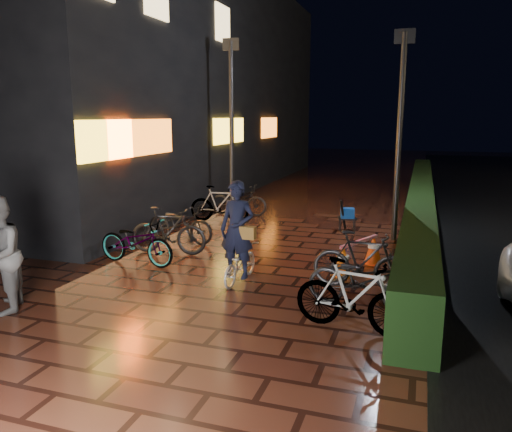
% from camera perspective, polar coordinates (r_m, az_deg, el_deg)
% --- Properties ---
extents(ground, '(80.00, 80.00, 0.00)m').
position_cam_1_polar(ground, '(9.29, -3.41, -8.37)').
color(ground, '#381911').
rests_on(ground, ground).
extents(hedge, '(0.70, 20.00, 1.00)m').
position_cam_1_polar(hedge, '(16.32, 18.27, 1.52)').
color(hedge, black).
rests_on(hedge, ground).
extents(storefront_block, '(12.09, 22.00, 9.00)m').
position_cam_1_polar(storefront_block, '(23.44, -15.11, 14.35)').
color(storefront_block, black).
rests_on(storefront_block, ground).
extents(lamp_post_hedge, '(0.49, 0.14, 5.16)m').
position_cam_1_polar(lamp_post_hedge, '(12.93, 16.10, 9.63)').
color(lamp_post_hedge, black).
rests_on(lamp_post_hedge, ground).
extents(lamp_post_sf, '(0.53, 0.16, 5.49)m').
position_cam_1_polar(lamp_post_sf, '(16.23, -2.80, 10.98)').
color(lamp_post_sf, black).
rests_on(lamp_post_sf, ground).
extents(cyclist, '(0.73, 1.40, 1.97)m').
position_cam_1_polar(cyclist, '(9.43, -2.02, -3.39)').
color(cyclist, silver).
rests_on(cyclist, ground).
extents(traffic_barrier, '(0.95, 1.53, 0.63)m').
position_cam_1_polar(traffic_barrier, '(10.55, 11.67, -4.36)').
color(traffic_barrier, orange).
rests_on(traffic_barrier, ground).
extents(cart_assembly, '(0.58, 0.61, 0.92)m').
position_cam_1_polar(cart_assembly, '(13.93, 10.36, 0.19)').
color(cart_assembly, black).
rests_on(cart_assembly, ground).
extents(parked_bikes_storefront, '(2.15, 6.52, 1.09)m').
position_cam_1_polar(parked_bikes_storefront, '(13.18, -7.12, -0.18)').
color(parked_bikes_storefront, black).
rests_on(parked_bikes_storefront, ground).
extents(parked_bikes_hedge, '(2.02, 2.57, 1.09)m').
position_cam_1_polar(parked_bikes_hedge, '(8.42, 11.85, -6.93)').
color(parked_bikes_hedge, black).
rests_on(parked_bikes_hedge, ground).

